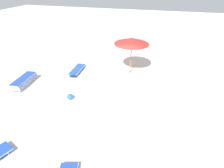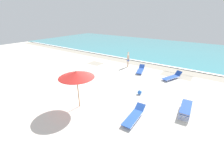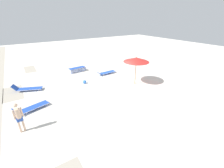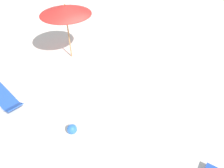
% 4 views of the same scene
% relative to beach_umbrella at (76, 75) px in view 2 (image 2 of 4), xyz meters
% --- Properties ---
extents(ground_plane, '(60.00, 60.00, 0.16)m').
position_rel_beach_umbrella_xyz_m(ground_plane, '(0.51, 2.06, -2.39)').
color(ground_plane, silver).
extents(ocean_water, '(60.00, 20.15, 0.07)m').
position_rel_beach_umbrella_xyz_m(ocean_water, '(0.51, 22.04, -2.28)').
color(ocean_water, teal).
rests_on(ocean_water, ground_plane).
extents(beach_umbrella, '(2.24, 2.24, 2.57)m').
position_rel_beach_umbrella_xyz_m(beach_umbrella, '(0.00, 0.00, 0.00)').
color(beach_umbrella, '#9E7547').
rests_on(beach_umbrella, ground_plane).
extents(lounger_stack, '(0.77, 1.96, 0.49)m').
position_rel_beach_umbrella_xyz_m(lounger_stack, '(6.04, 3.23, -2.06)').
color(lounger_stack, blue).
rests_on(lounger_stack, ground_plane).
extents(sun_lounger_under_umbrella, '(0.72, 2.28, 0.47)m').
position_rel_beach_umbrella_xyz_m(sun_lounger_under_umbrella, '(3.65, 0.94, -2.11)').
color(sun_lounger_under_umbrella, blue).
rests_on(sun_lounger_under_umbrella, ground_plane).
extents(sun_lounger_beside_umbrella, '(1.16, 2.25, 0.53)m').
position_rel_beach_umbrella_xyz_m(sun_lounger_beside_umbrella, '(0.47, 8.57, -2.10)').
color(sun_lounger_beside_umbrella, blue).
rests_on(sun_lounger_beside_umbrella, ground_plane).
extents(sun_lounger_near_water_left, '(1.42, 2.33, 0.59)m').
position_rel_beach_umbrella_xyz_m(sun_lounger_near_water_left, '(3.83, 8.52, -2.09)').
color(sun_lounger_near_water_left, blue).
rests_on(sun_lounger_near_water_left, ground_plane).
extents(beachgoer_wading_adult, '(0.27, 0.44, 1.76)m').
position_rel_beach_umbrella_xyz_m(beachgoer_wading_adult, '(-1.50, 9.25, -1.31)').
color(beachgoer_wading_adult, beige).
rests_on(beachgoer_wading_adult, ground_plane).
extents(beach_ball, '(0.33, 0.33, 0.33)m').
position_rel_beach_umbrella_xyz_m(beach_ball, '(2.61, 3.88, -2.14)').
color(beach_ball, blue).
rests_on(beach_ball, ground_plane).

